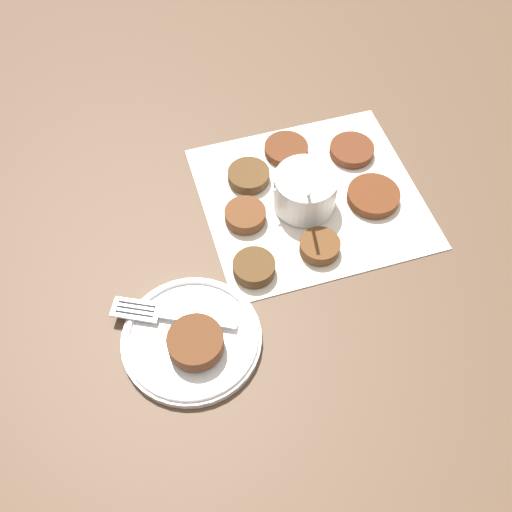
{
  "coord_description": "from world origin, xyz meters",
  "views": [
    {
      "loc": [
        0.26,
        0.53,
        0.71
      ],
      "look_at": [
        0.1,
        0.1,
        0.02
      ],
      "focal_mm": 42.0,
      "sensor_mm": 36.0,
      "label": 1
    }
  ],
  "objects_px": {
    "fork": "(160,313)",
    "serving_plate": "(192,338)",
    "fritter_on_plate": "(195,342)",
    "sauce_bowl": "(306,192)"
  },
  "relations": [
    {
      "from": "sauce_bowl",
      "to": "fork",
      "type": "xyz_separation_m",
      "value": [
        0.25,
        0.12,
        -0.01
      ]
    },
    {
      "from": "fritter_on_plate",
      "to": "fork",
      "type": "height_order",
      "value": "fritter_on_plate"
    },
    {
      "from": "serving_plate",
      "to": "fork",
      "type": "relative_size",
      "value": 1.17
    },
    {
      "from": "serving_plate",
      "to": "fritter_on_plate",
      "type": "distance_m",
      "value": 0.03
    },
    {
      "from": "sauce_bowl",
      "to": "fork",
      "type": "distance_m",
      "value": 0.28
    },
    {
      "from": "fork",
      "to": "serving_plate",
      "type": "bearing_deg",
      "value": 123.96
    },
    {
      "from": "fork",
      "to": "fritter_on_plate",
      "type": "bearing_deg",
      "value": 117.62
    },
    {
      "from": "sauce_bowl",
      "to": "serving_plate",
      "type": "xyz_separation_m",
      "value": [
        0.22,
        0.16,
        -0.02
      ]
    },
    {
      "from": "sauce_bowl",
      "to": "serving_plate",
      "type": "relative_size",
      "value": 0.6
    },
    {
      "from": "fork",
      "to": "sauce_bowl",
      "type": "bearing_deg",
      "value": -155.04
    }
  ]
}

